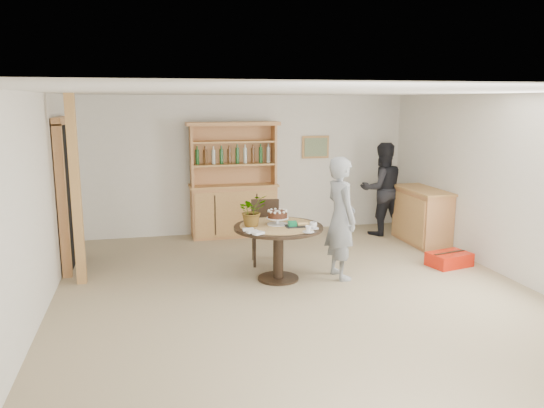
{
  "coord_description": "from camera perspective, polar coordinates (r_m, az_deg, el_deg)",
  "views": [
    {
      "loc": [
        -1.8,
        -5.98,
        2.4
      ],
      "look_at": [
        -0.19,
        0.75,
        1.05
      ],
      "focal_mm": 35.0,
      "sensor_mm": 36.0,
      "label": 1
    }
  ],
  "objects": [
    {
      "name": "coffee_cup_b",
      "position": [
        6.75,
        3.93,
        -2.75
      ],
      "size": [
        0.15,
        0.15,
        0.08
      ],
      "color": "silver",
      "rests_on": "dining_table"
    },
    {
      "name": "gift_tray",
      "position": [
        7.04,
        2.63,
        -2.23
      ],
      "size": [
        0.3,
        0.2,
        0.08
      ],
      "color": "black",
      "rests_on": "dining_table"
    },
    {
      "name": "hutch",
      "position": [
        9.5,
        -4.16,
        0.64
      ],
      "size": [
        1.62,
        0.54,
        2.04
      ],
      "color": "tan",
      "rests_on": "ground"
    },
    {
      "name": "red_suitcase",
      "position": [
        8.29,
        18.52,
        -5.65
      ],
      "size": [
        0.67,
        0.52,
        0.21
      ],
      "rotation": [
        0.0,
        0.0,
        0.22
      ],
      "color": "red",
      "rests_on": "ground"
    },
    {
      "name": "birthday_cake",
      "position": [
        7.13,
        0.59,
        -1.25
      ],
      "size": [
        0.3,
        0.3,
        0.2
      ],
      "color": "white",
      "rests_on": "dining_table"
    },
    {
      "name": "doorway",
      "position": [
        8.16,
        -21.29,
        1.17
      ],
      "size": [
        0.13,
        1.1,
        2.18
      ],
      "color": "black",
      "rests_on": "ground"
    },
    {
      "name": "dining_table",
      "position": [
        7.15,
        0.69,
        -3.52
      ],
      "size": [
        1.2,
        1.2,
        0.76
      ],
      "color": "black",
      "rests_on": "ground"
    },
    {
      "name": "dining_chair",
      "position": [
        7.95,
        -0.69,
        -2.53
      ],
      "size": [
        0.48,
        0.48,
        0.95
      ],
      "rotation": [
        0.0,
        0.0,
        -0.15
      ],
      "color": "black",
      "rests_on": "ground"
    },
    {
      "name": "flower_vase",
      "position": [
        7.03,
        -2.17,
        -0.7
      ],
      "size": [
        0.47,
        0.44,
        0.42
      ],
      "primitive_type": "imported",
      "rotation": [
        0.0,
        0.0,
        0.35
      ],
      "color": "#3F7233",
      "rests_on": "dining_table"
    },
    {
      "name": "teen_boy",
      "position": [
        7.25,
        7.42,
        -1.5
      ],
      "size": [
        0.46,
        0.65,
        1.67
      ],
      "primitive_type": "imported",
      "rotation": [
        0.0,
        0.0,
        1.68
      ],
      "color": "gray",
      "rests_on": "ground"
    },
    {
      "name": "napkins",
      "position": [
        6.72,
        -2.05,
        -2.96
      ],
      "size": [
        0.24,
        0.33,
        0.03
      ],
      "color": "white",
      "rests_on": "dining_table"
    },
    {
      "name": "pine_post",
      "position": [
        7.33,
        -20.36,
        1.32
      ],
      "size": [
        0.12,
        0.12,
        2.5
      ],
      "primitive_type": "cube",
      "color": "tan",
      "rests_on": "ground"
    },
    {
      "name": "room_shell",
      "position": [
        6.29,
        3.28,
        5.0
      ],
      "size": [
        6.04,
        7.04,
        2.52
      ],
      "color": "white",
      "rests_on": "ground"
    },
    {
      "name": "sideboard",
      "position": [
        9.38,
        15.81,
        -1.24
      ],
      "size": [
        0.54,
        1.26,
        0.94
      ],
      "color": "tan",
      "rests_on": "ground"
    },
    {
      "name": "ground",
      "position": [
        6.69,
        3.11,
        -10.0
      ],
      "size": [
        7.0,
        7.0,
        0.0
      ],
      "primitive_type": "plane",
      "color": "tan",
      "rests_on": "ground"
    },
    {
      "name": "adult_person",
      "position": [
        9.76,
        11.73,
        1.6
      ],
      "size": [
        0.83,
        0.66,
        1.67
      ],
      "primitive_type": "imported",
      "rotation": [
        0.0,
        0.0,
        3.17
      ],
      "color": "black",
      "rests_on": "ground"
    },
    {
      "name": "coffee_cup_a",
      "position": [
        6.94,
        4.46,
        -2.33
      ],
      "size": [
        0.15,
        0.15,
        0.09
      ],
      "color": "silver",
      "rests_on": "dining_table"
    }
  ]
}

